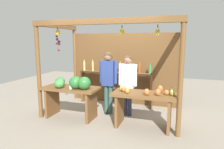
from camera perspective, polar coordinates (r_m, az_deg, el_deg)
The scene contains 7 objects.
ground_plane at distance 5.65m, azimuth 0.61°, elevation -10.54°, with size 12.00×12.00×0.00m, color gray.
market_stall at distance 5.76m, azimuth 1.98°, elevation 3.93°, with size 3.45×1.94×2.39m.
fruit_counter_left at distance 5.13m, azimuth -11.08°, elevation -4.30°, with size 1.40×0.66×1.09m.
fruit_counter_right at distance 4.61m, azimuth 9.06°, elevation -7.41°, with size 1.40×0.64×0.95m.
bottle_shelf_unit at distance 6.12m, azimuth 0.94°, elevation -0.92°, with size 2.21×0.22×1.36m.
vendor_man at distance 5.32m, azimuth -1.05°, elevation -0.79°, with size 0.48×0.22×1.64m.
vendor_woman at distance 5.21m, azimuth 4.38°, elevation -1.63°, with size 0.48×0.21×1.56m.
Camera 1 is at (1.65, -5.04, 1.93)m, focal length 32.74 mm.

